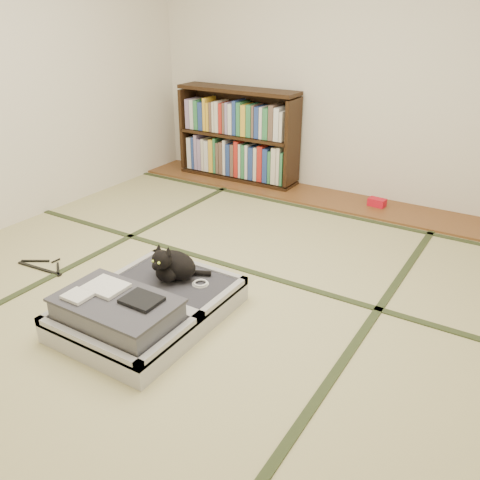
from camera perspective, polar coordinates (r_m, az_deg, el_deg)
The scene contains 10 objects.
floor at distance 3.25m, azimuth -4.03°, elevation -6.03°, with size 4.50×4.50×0.00m, color #CABA86.
wood_strip at distance 4.84m, azimuth 9.88°, elevation 4.59°, with size 4.00×0.50×0.02m, color brown.
red_item at distance 4.72m, azimuth 15.12°, elevation 4.11°, with size 0.15×0.09×0.07m, color red.
room_shell at distance 2.79m, azimuth -4.99°, elevation 20.63°, with size 4.50×4.50×4.50m.
tatami_borders at distance 3.60m, azimuth 0.53°, elevation -2.54°, with size 4.00×4.50×0.01m.
bookcase at distance 5.23m, azimuth -0.25°, elevation 11.54°, with size 1.27×0.29×0.92m.
suitcase at distance 2.96m, azimuth -10.76°, elevation -7.52°, with size 0.74×0.98×0.29m.
cat at distance 3.09m, azimuth -7.62°, elevation -2.85°, with size 0.33×0.33×0.26m.
cable_coil at distance 3.05m, azimuth -4.47°, elevation -4.89°, with size 0.10×0.10×0.02m.
hanger at distance 3.79m, azimuth -21.22°, elevation -2.81°, with size 0.41×0.20×0.01m.
Camera 1 is at (1.66, -2.24, 1.67)m, focal length 38.00 mm.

